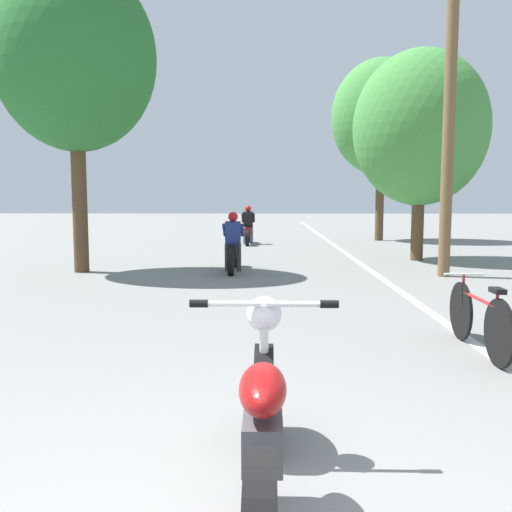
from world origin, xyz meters
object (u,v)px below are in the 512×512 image
Objects in this scene: motorcycle_foreground at (263,424)px; motorcycle_rider_lead at (233,249)px; utility_pole at (450,88)px; roadside_tree_right_far at (382,118)px; roadside_tree_right_near at (420,128)px; motorcycle_rider_far at (248,230)px; bicycle_parked at (479,319)px; roadside_tree_left at (75,58)px.

motorcycle_foreground is 1.07× the size of motorcycle_rider_lead.
utility_pole is 10.05m from roadside_tree_right_far.
roadside_tree_right_near reaches higher than motorcycle_rider_far.
motorcycle_foreground is at bearing -103.12° from roadside_tree_right_far.
motorcycle_foreground is (-4.33, -18.59, -4.28)m from roadside_tree_right_far.
motorcycle_rider_far reaches higher than bicycle_parked.
roadside_tree_left is 5.26m from motorcycle_rider_lead.
bicycle_parked is at bearing -97.68° from roadside_tree_right_far.
motorcycle_foreground is at bearing -87.52° from motorcycle_rider_far.
roadside_tree_right_far is 12.71m from roadside_tree_left.
roadside_tree_left is at bearing -162.46° from roadside_tree_right_near.
bicycle_parked is (2.99, -6.42, -0.15)m from motorcycle_rider_lead.
roadside_tree_right_far is 16.40m from bicycle_parked.
motorcycle_rider_far is at bearing -159.37° from roadside_tree_right_far.
motorcycle_rider_far reaches higher than motorcycle_foreground.
motorcycle_foreground is (-3.92, -11.62, -2.98)m from roadside_tree_right_near.
utility_pole is 3.46× the size of motorcycle_foreground.
motorcycle_rider_lead is (3.33, 0.26, -4.07)m from roadside_tree_left.
roadside_tree_right_near is 12.62m from motorcycle_foreground.
bicycle_parked is at bearing -65.03° from motorcycle_rider_lead.
motorcycle_rider_far is (0.05, 7.34, 0.02)m from motorcycle_rider_lead.
bicycle_parked is (-1.45, -5.68, -3.48)m from utility_pole.
motorcycle_rider_lead reaches higher than bicycle_parked.
roadside_tree_right_far is at bearing 86.22° from utility_pole.
motorcycle_foreground is at bearing -127.28° from bicycle_parked.
motorcycle_rider_lead is 1.20× the size of bicycle_parked.
motorcycle_rider_far is (-4.65, 5.07, -2.89)m from roadside_tree_right_near.
motorcycle_rider_lead is at bearing 94.73° from motorcycle_foreground.
roadside_tree_left is at bearing -131.58° from roadside_tree_right_far.
motorcycle_rider_lead is at bearing 4.45° from roadside_tree_left.
roadside_tree_right_far reaches higher than bicycle_parked.
utility_pole reaches higher than bicycle_parked.
roadside_tree_right_far is 6.84m from motorcycle_rider_far.
motorcycle_foreground is 1.05× the size of motorcycle_rider_far.
roadside_tree_left is 9.26m from motorcycle_rider_far.
utility_pole is 1.08× the size of roadside_tree_right_far.
roadside_tree_right_far is at bearing 86.65° from roadside_tree_right_near.
roadside_tree_left is (-8.03, -2.54, 1.16)m from roadside_tree_right_near.
roadside_tree_left is at bearing 135.72° from bicycle_parked.
roadside_tree_left is 10.79m from motorcycle_foreground.
utility_pole is 9.94m from motorcycle_foreground.
bicycle_parked is (2.22, 2.91, -0.08)m from motorcycle_foreground.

